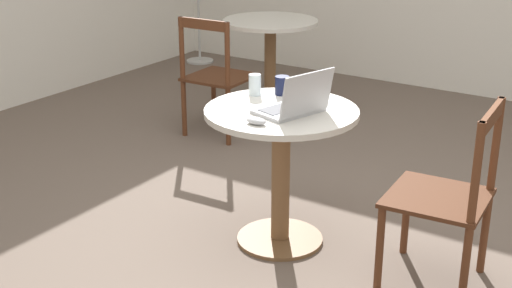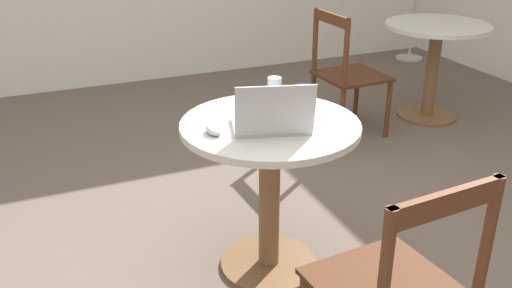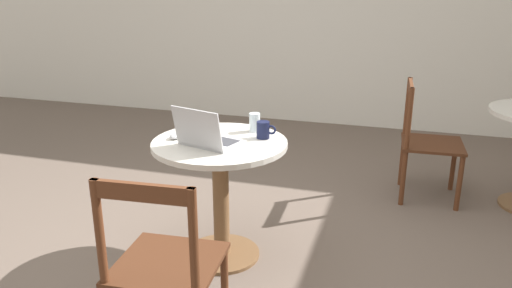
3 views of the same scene
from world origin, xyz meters
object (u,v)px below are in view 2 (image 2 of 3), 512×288
at_px(cafe_table_near, 270,164).
at_px(mouse, 214,130).
at_px(chair_mid_left, 346,75).
at_px(mug, 303,95).
at_px(cafe_table_mid, 435,50).
at_px(drinking_glass, 274,89).
at_px(laptop, 272,120).

bearing_deg(cafe_table_near, mouse, -175.22).
distance_m(chair_mid_left, mug, 1.48).
bearing_deg(cafe_table_mid, drinking_glass, -149.93).
bearing_deg(mug, mouse, -162.47).
bearing_deg(mug, chair_mid_left, 50.26).
height_order(cafe_table_mid, drinking_glass, drinking_glass).
distance_m(mouse, mug, 0.50).
height_order(cafe_table_mid, mug, mug).
bearing_deg(cafe_table_near, drinking_glass, 61.72).
xyz_separation_m(cafe_table_near, laptop, (-0.03, -0.09, 0.24)).
bearing_deg(cafe_table_mid, mug, -145.96).
distance_m(laptop, mouse, 0.23).
bearing_deg(mug, cafe_table_mid, 34.04).
bearing_deg(cafe_table_near, cafe_table_mid, 33.65).
bearing_deg(cafe_table_near, chair_mid_left, 47.36).
height_order(chair_mid_left, laptop, laptop).
distance_m(chair_mid_left, mouse, 1.90).
bearing_deg(drinking_glass, chair_mid_left, 44.63).
distance_m(cafe_table_mid, chair_mid_left, 0.78).
relative_size(chair_mid_left, drinking_glass, 7.97).
bearing_deg(mug, drinking_glass, 127.63).
height_order(laptop, mouse, laptop).
height_order(cafe_table_mid, mouse, mouse).
xyz_separation_m(laptop, drinking_glass, (0.16, 0.33, 0.01)).
relative_size(mug, drinking_glass, 1.03).
bearing_deg(chair_mid_left, mouse, -137.92).
relative_size(laptop, drinking_glass, 3.35).
height_order(cafe_table_near, drinking_glass, drinking_glass).
distance_m(cafe_table_near, cafe_table_mid, 2.29).
height_order(chair_mid_left, mouse, chair_mid_left).
xyz_separation_m(cafe_table_near, chair_mid_left, (1.14, 1.24, -0.09)).
height_order(cafe_table_near, chair_mid_left, chair_mid_left).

